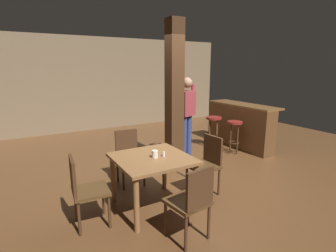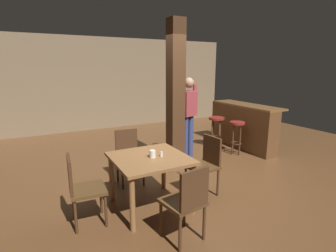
% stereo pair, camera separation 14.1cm
% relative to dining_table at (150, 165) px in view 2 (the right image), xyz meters
% --- Properties ---
extents(ground_plane, '(10.80, 10.80, 0.00)m').
position_rel_dining_table_xyz_m(ground_plane, '(1.03, 0.60, -0.62)').
color(ground_plane, brown).
extents(wall_back, '(8.00, 0.10, 2.80)m').
position_rel_dining_table_xyz_m(wall_back, '(1.03, 5.10, 0.78)').
color(wall_back, '#756047').
rests_on(wall_back, ground_plane).
extents(pillar, '(0.28, 0.28, 2.80)m').
position_rel_dining_table_xyz_m(pillar, '(1.14, 1.30, 0.78)').
color(pillar, '#422816').
rests_on(pillar, ground_plane).
extents(dining_table, '(0.99, 0.99, 0.74)m').
position_rel_dining_table_xyz_m(dining_table, '(0.00, 0.00, 0.00)').
color(dining_table, brown).
rests_on(dining_table, ground_plane).
extents(chair_north, '(0.45, 0.45, 0.89)m').
position_rel_dining_table_xyz_m(chair_north, '(0.01, 0.90, -0.11)').
color(chair_north, '#4C3319').
rests_on(chair_north, ground_plane).
extents(chair_west, '(0.45, 0.45, 0.89)m').
position_rel_dining_table_xyz_m(chair_west, '(-0.92, 0.01, -0.11)').
color(chair_west, '#4C3319').
rests_on(chair_west, ground_plane).
extents(chair_south, '(0.48, 0.48, 0.89)m').
position_rel_dining_table_xyz_m(chair_south, '(0.04, -0.88, -0.11)').
color(chair_south, '#4C3319').
rests_on(chair_south, ground_plane).
extents(chair_east, '(0.45, 0.45, 0.89)m').
position_rel_dining_table_xyz_m(chair_east, '(0.92, -0.03, -0.11)').
color(chair_east, '#4C3319').
rests_on(chair_east, ground_plane).
extents(napkin_cup, '(0.08, 0.08, 0.10)m').
position_rel_dining_table_xyz_m(napkin_cup, '(0.02, -0.04, 0.17)').
color(napkin_cup, silver).
rests_on(napkin_cup, dining_table).
extents(salt_shaker, '(0.03, 0.03, 0.07)m').
position_rel_dining_table_xyz_m(salt_shaker, '(0.14, -0.06, 0.15)').
color(salt_shaker, silver).
rests_on(salt_shaker, dining_table).
extents(standing_person, '(0.47, 0.29, 1.72)m').
position_rel_dining_table_xyz_m(standing_person, '(1.48, 1.36, 0.38)').
color(standing_person, maroon).
rests_on(standing_person, ground_plane).
extents(bar_counter, '(0.56, 1.89, 1.05)m').
position_rel_dining_table_xyz_m(bar_counter, '(3.12, 1.50, -0.09)').
color(bar_counter, brown).
rests_on(bar_counter, ground_plane).
extents(bar_stool_near, '(0.33, 0.33, 0.74)m').
position_rel_dining_table_xyz_m(bar_stool_near, '(2.65, 1.17, -0.07)').
color(bar_stool_near, maroon).
rests_on(bar_stool_near, ground_plane).
extents(bar_stool_mid, '(0.37, 0.37, 0.75)m').
position_rel_dining_table_xyz_m(bar_stool_mid, '(2.55, 1.77, -0.05)').
color(bar_stool_mid, maroon).
rests_on(bar_stool_mid, ground_plane).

